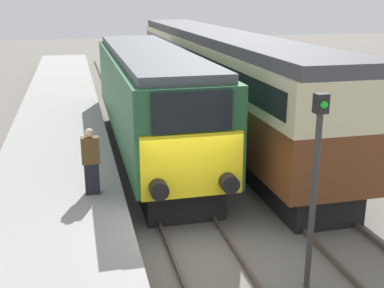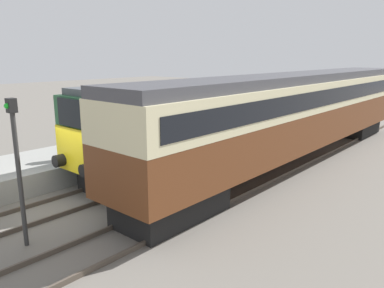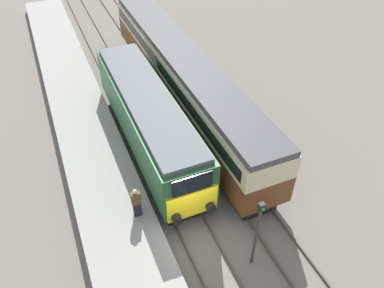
% 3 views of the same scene
% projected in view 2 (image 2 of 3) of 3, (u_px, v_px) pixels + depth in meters
% --- Properties ---
extents(ground_plane, '(120.00, 120.00, 0.00)m').
position_uv_depth(ground_plane, '(56.00, 208.00, 12.51)').
color(ground_plane, slate).
extents(platform_left, '(3.50, 50.00, 0.85)m').
position_uv_depth(platform_left, '(160.00, 141.00, 20.38)').
color(platform_left, gray).
rests_on(platform_left, ground_plane).
extents(rails_near_track, '(1.51, 60.00, 0.14)m').
position_uv_depth(rails_near_track, '(163.00, 172.00, 16.15)').
color(rails_near_track, '#4C4238').
rests_on(rails_near_track, ground_plane).
extents(rails_far_track, '(1.50, 60.00, 0.14)m').
position_uv_depth(rails_far_track, '(227.00, 190.00, 13.97)').
color(rails_far_track, '#4C4238').
rests_on(rails_far_track, ground_plane).
extents(locomotive, '(2.70, 13.17, 3.87)m').
position_uv_depth(locomotive, '(198.00, 118.00, 17.36)').
color(locomotive, black).
rests_on(locomotive, ground_plane).
extents(passenger_carriage, '(2.75, 21.59, 4.20)m').
position_uv_depth(passenger_carriage, '(299.00, 109.00, 17.56)').
color(passenger_carriage, black).
rests_on(passenger_carriage, ground_plane).
extents(person_on_platform, '(0.44, 0.26, 1.70)m').
position_uv_depth(person_on_platform, '(70.00, 139.00, 15.10)').
color(person_on_platform, black).
rests_on(person_on_platform, platform_left).
extents(signal_post, '(0.24, 0.28, 3.96)m').
position_uv_depth(signal_post, '(17.00, 161.00, 9.55)').
color(signal_post, '#333333').
rests_on(signal_post, ground_plane).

